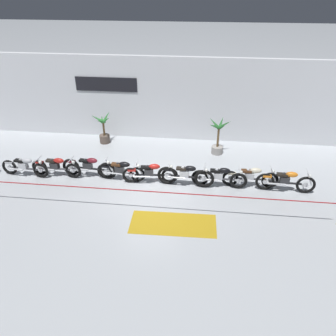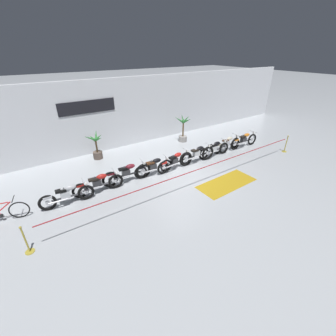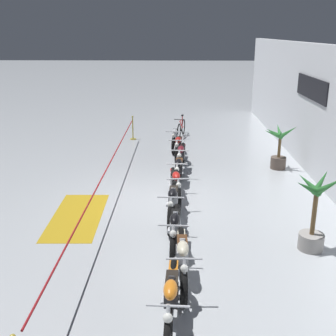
{
  "view_description": "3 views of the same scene",
  "coord_description": "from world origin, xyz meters",
  "px_view_note": "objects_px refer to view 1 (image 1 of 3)",
  "views": [
    {
      "loc": [
        2.01,
        -10.78,
        7.35
      ],
      "look_at": [
        0.76,
        0.27,
        0.92
      ],
      "focal_mm": 35.0,
      "sensor_mm": 36.0,
      "label": 1
    },
    {
      "loc": [
        -6.18,
        -7.94,
        5.67
      ],
      "look_at": [
        -0.77,
        0.1,
        0.49
      ],
      "focal_mm": 24.0,
      "sensor_mm": 36.0,
      "label": 2
    },
    {
      "loc": [
        11.12,
        0.63,
        4.57
      ],
      "look_at": [
        -0.12,
        0.35,
        0.91
      ],
      "focal_mm": 45.0,
      "sensor_mm": 36.0,
      "label": 3
    }
  ],
  "objects_px": {
    "stanchion_far_left": "(99,191)",
    "floor_banner": "(173,224)",
    "motorcycle_orange_8": "(286,181)",
    "motorcycle_silver_0": "(25,167)",
    "motorcycle_maroon_2": "(89,167)",
    "motorcycle_black_3": "(121,170)",
    "motorcycle_red_4": "(150,173)",
    "motorcycle_black_6": "(219,177)",
    "potted_palm_right_of_row": "(104,130)",
    "motorcycle_black_5": "(186,175)",
    "motorcycle_red_1": "(56,167)",
    "motorcycle_cream_7": "(251,177)",
    "potted_palm_left_of_row": "(218,139)"
  },
  "relations": [
    {
      "from": "motorcycle_maroon_2",
      "to": "motorcycle_silver_0",
      "type": "bearing_deg",
      "value": -175.09
    },
    {
      "from": "motorcycle_silver_0",
      "to": "potted_palm_right_of_row",
      "type": "xyz_separation_m",
      "value": [
        2.43,
        3.61,
        0.23
      ]
    },
    {
      "from": "motorcycle_red_1",
      "to": "motorcycle_black_5",
      "type": "distance_m",
      "value": 5.52
    },
    {
      "from": "motorcycle_red_4",
      "to": "motorcycle_black_6",
      "type": "bearing_deg",
      "value": 0.23
    },
    {
      "from": "motorcycle_red_1",
      "to": "motorcycle_cream_7",
      "type": "xyz_separation_m",
      "value": [
        8.11,
        0.09,
        -0.01
      ]
    },
    {
      "from": "motorcycle_orange_8",
      "to": "stanchion_far_left",
      "type": "bearing_deg",
      "value": -164.64
    },
    {
      "from": "motorcycle_red_1",
      "to": "stanchion_far_left",
      "type": "xyz_separation_m",
      "value": [
        2.5,
        -2.01,
        0.31
      ]
    },
    {
      "from": "potted_palm_left_of_row",
      "to": "potted_palm_right_of_row",
      "type": "xyz_separation_m",
      "value": [
        -5.75,
        0.55,
        -0.06
      ]
    },
    {
      "from": "motorcycle_red_1",
      "to": "motorcycle_red_4",
      "type": "height_order",
      "value": "motorcycle_red_4"
    },
    {
      "from": "motorcycle_black_6",
      "to": "motorcycle_cream_7",
      "type": "relative_size",
      "value": 0.98
    },
    {
      "from": "motorcycle_black_3",
      "to": "motorcycle_orange_8",
      "type": "height_order",
      "value": "motorcycle_orange_8"
    },
    {
      "from": "motorcycle_cream_7",
      "to": "motorcycle_maroon_2",
      "type": "bearing_deg",
      "value": 179.9
    },
    {
      "from": "motorcycle_maroon_2",
      "to": "floor_banner",
      "type": "xyz_separation_m",
      "value": [
        3.84,
        -2.71,
        -0.47
      ]
    },
    {
      "from": "stanchion_far_left",
      "to": "floor_banner",
      "type": "relative_size",
      "value": 4.63
    },
    {
      "from": "floor_banner",
      "to": "motorcycle_cream_7",
      "type": "bearing_deg",
      "value": 41.89
    },
    {
      "from": "motorcycle_black_3",
      "to": "potted_palm_left_of_row",
      "type": "xyz_separation_m",
      "value": [
        4.03,
        2.91,
        0.29
      ]
    },
    {
      "from": "motorcycle_black_3",
      "to": "potted_palm_left_of_row",
      "type": "height_order",
      "value": "potted_palm_left_of_row"
    },
    {
      "from": "motorcycle_red_4",
      "to": "potted_palm_right_of_row",
      "type": "bearing_deg",
      "value": 129.9
    },
    {
      "from": "motorcycle_red_4",
      "to": "motorcycle_silver_0",
      "type": "bearing_deg",
      "value": -179.33
    },
    {
      "from": "motorcycle_silver_0",
      "to": "motorcycle_black_6",
      "type": "relative_size",
      "value": 0.96
    },
    {
      "from": "motorcycle_silver_0",
      "to": "motorcycle_cream_7",
      "type": "distance_m",
      "value": 9.45
    },
    {
      "from": "motorcycle_orange_8",
      "to": "floor_banner",
      "type": "relative_size",
      "value": 0.77
    },
    {
      "from": "motorcycle_red_4",
      "to": "motorcycle_black_6",
      "type": "distance_m",
      "value": 2.81
    },
    {
      "from": "motorcycle_black_5",
      "to": "potted_palm_right_of_row",
      "type": "bearing_deg",
      "value": 140.83
    },
    {
      "from": "motorcycle_red_4",
      "to": "motorcycle_cream_7",
      "type": "height_order",
      "value": "motorcycle_red_4"
    },
    {
      "from": "potted_palm_right_of_row",
      "to": "motorcycle_black_6",
      "type": "bearing_deg",
      "value": -31.47
    },
    {
      "from": "motorcycle_black_6",
      "to": "floor_banner",
      "type": "relative_size",
      "value": 0.75
    },
    {
      "from": "motorcycle_red_1",
      "to": "motorcycle_silver_0",
      "type": "bearing_deg",
      "value": -174.21
    },
    {
      "from": "motorcycle_red_1",
      "to": "motorcycle_black_3",
      "type": "height_order",
      "value": "motorcycle_red_1"
    },
    {
      "from": "potted_palm_right_of_row",
      "to": "floor_banner",
      "type": "bearing_deg",
      "value": -55.66
    },
    {
      "from": "motorcycle_silver_0",
      "to": "motorcycle_maroon_2",
      "type": "bearing_deg",
      "value": 4.91
    },
    {
      "from": "motorcycle_black_5",
      "to": "motorcycle_orange_8",
      "type": "distance_m",
      "value": 3.94
    },
    {
      "from": "motorcycle_cream_7",
      "to": "motorcycle_black_6",
      "type": "bearing_deg",
      "value": -173.1
    },
    {
      "from": "motorcycle_orange_8",
      "to": "motorcycle_black_6",
      "type": "bearing_deg",
      "value": 179.08
    },
    {
      "from": "motorcycle_silver_0",
      "to": "motorcycle_maroon_2",
      "type": "distance_m",
      "value": 2.76
    },
    {
      "from": "potted_palm_right_of_row",
      "to": "motorcycle_orange_8",
      "type": "bearing_deg",
      "value": -23.16
    },
    {
      "from": "motorcycle_black_5",
      "to": "floor_banner",
      "type": "distance_m",
      "value": 2.55
    },
    {
      "from": "motorcycle_black_5",
      "to": "motorcycle_black_6",
      "type": "relative_size",
      "value": 1.03
    },
    {
      "from": "motorcycle_black_3",
      "to": "motorcycle_black_5",
      "type": "height_order",
      "value": "motorcycle_black_5"
    },
    {
      "from": "motorcycle_black_6",
      "to": "stanchion_far_left",
      "type": "relative_size",
      "value": 0.16
    },
    {
      "from": "motorcycle_black_3",
      "to": "potted_palm_left_of_row",
      "type": "bearing_deg",
      "value": 35.83
    },
    {
      "from": "motorcycle_red_1",
      "to": "motorcycle_cream_7",
      "type": "distance_m",
      "value": 8.11
    },
    {
      "from": "potted_palm_right_of_row",
      "to": "motorcycle_black_3",
      "type": "bearing_deg",
      "value": -63.62
    },
    {
      "from": "motorcycle_maroon_2",
      "to": "stanchion_far_left",
      "type": "bearing_deg",
      "value": -62.74
    },
    {
      "from": "potted_palm_right_of_row",
      "to": "floor_banner",
      "type": "xyz_separation_m",
      "value": [
        4.16,
        -6.08,
        -0.68
      ]
    },
    {
      "from": "motorcycle_maroon_2",
      "to": "motorcycle_orange_8",
      "type": "relative_size",
      "value": 1.05
    },
    {
      "from": "potted_palm_right_of_row",
      "to": "motorcycle_red_4",
      "type": "bearing_deg",
      "value": -50.1
    },
    {
      "from": "motorcycle_black_6",
      "to": "potted_palm_right_of_row",
      "type": "xyz_separation_m",
      "value": [
        -5.77,
        3.53,
        0.23
      ]
    },
    {
      "from": "motorcycle_black_6",
      "to": "motorcycle_cream_7",
      "type": "height_order",
      "value": "motorcycle_black_6"
    },
    {
      "from": "motorcycle_red_1",
      "to": "motorcycle_black_6",
      "type": "bearing_deg",
      "value": -0.51
    }
  ]
}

